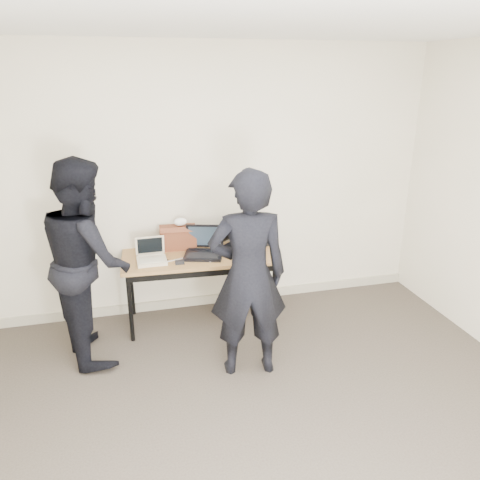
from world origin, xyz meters
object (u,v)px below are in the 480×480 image
object	(u,v)px
laptop_beige	(151,257)
leather_satchel	(178,237)
person_typist	(248,275)
person_observer	(87,260)
equipment_box	(256,237)
laptop_right	(238,239)
laptop_center	(204,248)
desk	(200,261)

from	to	relation	value
laptop_beige	leather_satchel	distance (m)	0.40
person_typist	person_observer	world-z (taller)	person_observer
equipment_box	person_typist	world-z (taller)	person_typist
equipment_box	laptop_right	bearing A→B (deg)	179.36
leather_satchel	equipment_box	world-z (taller)	leather_satchel
person_typist	equipment_box	bearing A→B (deg)	-103.13
laptop_center	person_typist	distance (m)	0.95
laptop_beige	laptop_center	xyz separation A→B (m)	(0.51, 0.05, 0.02)
laptop_beige	leather_satchel	xyz separation A→B (m)	(0.29, 0.26, 0.08)
laptop_center	desk	bearing A→B (deg)	-146.16
laptop_right	person_typist	distance (m)	1.13
person_observer	laptop_beige	bearing A→B (deg)	-80.23
laptop_center	leather_satchel	bearing A→B (deg)	152.82
equipment_box	laptop_beige	bearing A→B (deg)	-168.23
laptop_center	person_typist	size ratio (longest dim) A/B	0.26
leather_satchel	desk	bearing A→B (deg)	-48.15
equipment_box	person_observer	world-z (taller)	person_observer
leather_satchel	equipment_box	size ratio (longest dim) A/B	1.47
laptop_beige	laptop_center	size ratio (longest dim) A/B	0.62
leather_satchel	person_observer	distance (m)	1.00
equipment_box	person_observer	distance (m)	1.73
desk	equipment_box	size ratio (longest dim) A/B	6.07
person_typist	desk	bearing A→B (deg)	-68.88
laptop_beige	laptop_center	bearing A→B (deg)	4.60
person_typist	laptop_beige	bearing A→B (deg)	-44.59
laptop_center	equipment_box	bearing A→B (deg)	33.50
desk	laptop_beige	distance (m)	0.48
laptop_right	person_observer	world-z (taller)	person_observer
desk	laptop_center	bearing A→B (deg)	20.24
person_typist	person_observer	xyz separation A→B (m)	(-1.27, 0.62, 0.01)
laptop_beige	person_observer	xyz separation A→B (m)	(-0.56, -0.26, 0.13)
laptop_beige	person_typist	distance (m)	1.13
laptop_beige	person_observer	world-z (taller)	person_observer
laptop_center	leather_satchel	distance (m)	0.32
leather_satchel	person_typist	distance (m)	1.21
person_typist	laptop_right	bearing A→B (deg)	-93.70
desk	leather_satchel	xyz separation A→B (m)	(-0.18, 0.23, 0.19)
laptop_center	leather_satchel	world-z (taller)	laptop_center
laptop_right	person_observer	xyz separation A→B (m)	(-1.46, -0.49, 0.11)
laptop_center	laptop_right	world-z (taller)	laptop_center
laptop_right	equipment_box	xyz separation A→B (m)	(0.19, -0.00, 0.01)
equipment_box	person_observer	xyz separation A→B (m)	(-1.66, -0.48, 0.10)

